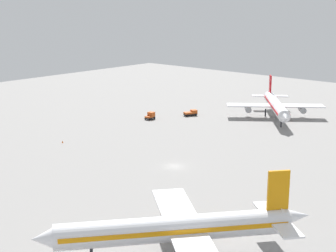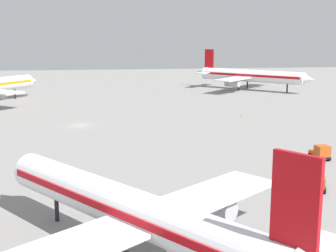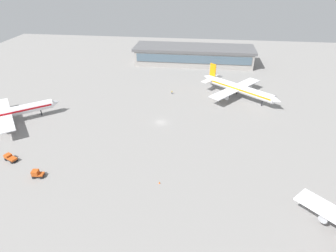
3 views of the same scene
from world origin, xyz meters
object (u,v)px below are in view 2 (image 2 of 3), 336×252
object	(u,v)px
airplane_at_gate	(135,212)
airplane_taxiing	(250,76)
baggage_tug	(321,152)
pushback_tractor	(316,182)
safety_cone_near_gate	(241,116)

from	to	relation	value
airplane_at_gate	airplane_taxiing	xyz separation A→B (m)	(-112.67, 45.01, 0.33)
baggage_tug	pushback_tractor	world-z (taller)	baggage_tug
baggage_tug	pushback_tractor	size ratio (longest dim) A/B	0.71
airplane_at_gate	safety_cone_near_gate	size ratio (longest dim) A/B	55.50
airplane_taxiing	pushback_tractor	distance (m)	99.95
airplane_taxiing	safety_cone_near_gate	bearing A→B (deg)	-65.86
airplane_at_gate	safety_cone_near_gate	xyz separation A→B (m)	(-64.48, 28.10, -4.09)
airplane_taxiing	safety_cone_near_gate	xyz separation A→B (m)	(48.18, -16.91, -4.41)
airplane_at_gate	pushback_tractor	xyz separation A→B (m)	(-15.22, 23.12, -3.42)
airplane_taxiing	safety_cone_near_gate	size ratio (longest dim) A/B	56.70
airplane_taxiing	safety_cone_near_gate	distance (m)	51.25
airplane_taxiing	baggage_tug	world-z (taller)	airplane_taxiing
airplane_taxiing	baggage_tug	xyz separation A→B (m)	(84.63, -15.27, -3.56)
baggage_tug	airplane_at_gate	bearing A→B (deg)	-52.84
airplane_at_gate	baggage_tug	distance (m)	41.00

